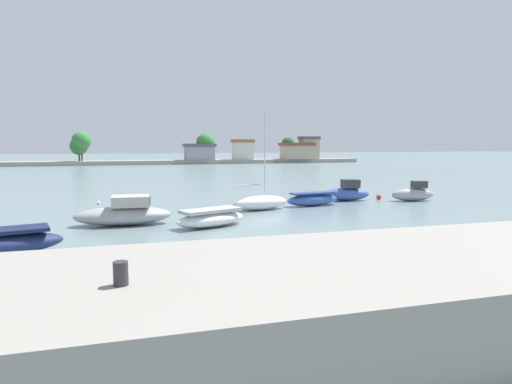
% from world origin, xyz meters
% --- Properties ---
extents(ground_plane, '(400.00, 400.00, 0.00)m').
position_xyz_m(ground_plane, '(0.00, 0.00, 0.00)').
color(ground_plane, slate).
extents(seawall_embankment, '(61.59, 6.03, 1.80)m').
position_xyz_m(seawall_embankment, '(0.00, -6.42, 0.90)').
color(seawall_embankment, gray).
rests_on(seawall_embankment, ground).
extents(mooring_bollard, '(0.28, 0.28, 0.46)m').
position_xyz_m(mooring_bollard, '(-8.84, -6.94, 2.03)').
color(mooring_bollard, '#2D2D33').
rests_on(mooring_bollard, seawall_embankment).
extents(moored_boat_1, '(5.29, 2.24, 1.61)m').
position_xyz_m(moored_boat_1, '(-8.84, 9.81, 0.63)').
color(moored_boat_1, '#9E9EA3').
rests_on(moored_boat_1, ground).
extents(moored_boat_2, '(4.40, 2.93, 0.98)m').
position_xyz_m(moored_boat_2, '(-4.35, 7.92, 0.46)').
color(moored_boat_2, white).
rests_on(moored_boat_2, ground).
extents(moored_boat_3, '(4.29, 2.22, 6.74)m').
position_xyz_m(moored_boat_3, '(-0.01, 13.05, 0.53)').
color(moored_boat_3, white).
rests_on(moored_boat_3, ground).
extents(moored_boat_4, '(4.24, 1.74, 0.98)m').
position_xyz_m(moored_boat_4, '(4.22, 13.90, 0.47)').
color(moored_boat_4, '#3856A8').
rests_on(moored_boat_4, ground).
extents(moored_boat_5, '(3.88, 1.91, 1.67)m').
position_xyz_m(moored_boat_5, '(8.01, 15.86, 0.63)').
color(moored_boat_5, '#3856A8').
rests_on(moored_boat_5, ground).
extents(moored_boat_6, '(3.60, 1.60, 1.57)m').
position_xyz_m(moored_boat_6, '(12.92, 14.21, 0.58)').
color(moored_boat_6, '#9E9EA3').
rests_on(moored_boat_6, ground).
extents(mooring_buoy_0, '(0.40, 0.40, 0.40)m').
position_xyz_m(mooring_buoy_0, '(10.84, 15.77, 0.20)').
color(mooring_buoy_0, red).
rests_on(mooring_buoy_0, ground).
extents(mooring_buoy_2, '(0.25, 0.25, 0.25)m').
position_xyz_m(mooring_buoy_2, '(-10.70, 19.02, 0.13)').
color(mooring_buoy_2, white).
rests_on(mooring_buoy_2, ground).
extents(distant_shoreline, '(91.59, 6.94, 7.05)m').
position_xyz_m(distant_shoreline, '(7.92, 85.00, 2.19)').
color(distant_shoreline, gray).
rests_on(distant_shoreline, ground).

